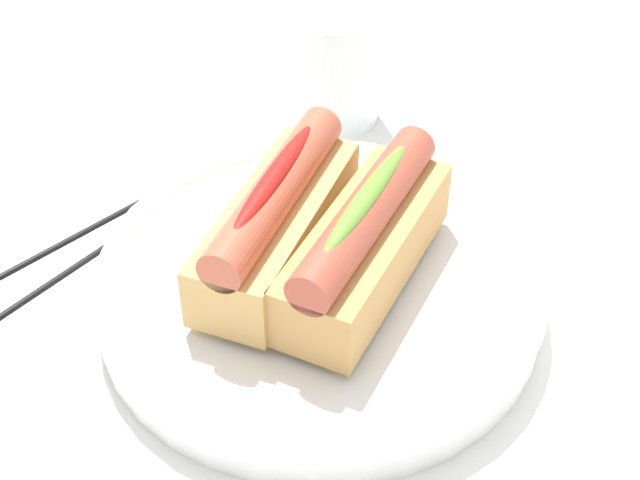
# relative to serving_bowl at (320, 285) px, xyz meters

# --- Properties ---
(ground_plane) EXTENTS (2.40, 2.40, 0.00)m
(ground_plane) POSITION_rel_serving_bowl_xyz_m (-0.01, 0.01, -0.02)
(ground_plane) COLOR white
(serving_bowl) EXTENTS (0.27, 0.27, 0.03)m
(serving_bowl) POSITION_rel_serving_bowl_xyz_m (0.00, 0.00, 0.00)
(serving_bowl) COLOR white
(serving_bowl) RESTS_ON ground_plane
(hotdog_front) EXTENTS (0.16, 0.07, 0.06)m
(hotdog_front) POSITION_rel_serving_bowl_xyz_m (-0.00, -0.03, 0.04)
(hotdog_front) COLOR tan
(hotdog_front) RESTS_ON serving_bowl
(hotdog_back) EXTENTS (0.16, 0.08, 0.06)m
(hotdog_back) POSITION_rel_serving_bowl_xyz_m (0.00, 0.03, 0.04)
(hotdog_back) COLOR tan
(hotdog_back) RESTS_ON serving_bowl
(water_glass) EXTENTS (0.07, 0.07, 0.09)m
(water_glass) POSITION_rel_serving_bowl_xyz_m (-0.21, -0.04, 0.02)
(water_glass) COLOR white
(water_glass) RESTS_ON ground_plane
(chopstick_near) EXTENTS (0.20, 0.10, 0.01)m
(chopstick_near) POSITION_rel_serving_bowl_xyz_m (0.02, -0.17, -0.02)
(chopstick_near) COLOR black
(chopstick_near) RESTS_ON ground_plane
(chopstick_far) EXTENTS (0.19, 0.12, 0.01)m
(chopstick_far) POSITION_rel_serving_bowl_xyz_m (-0.01, -0.18, -0.02)
(chopstick_far) COLOR black
(chopstick_far) RESTS_ON ground_plane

